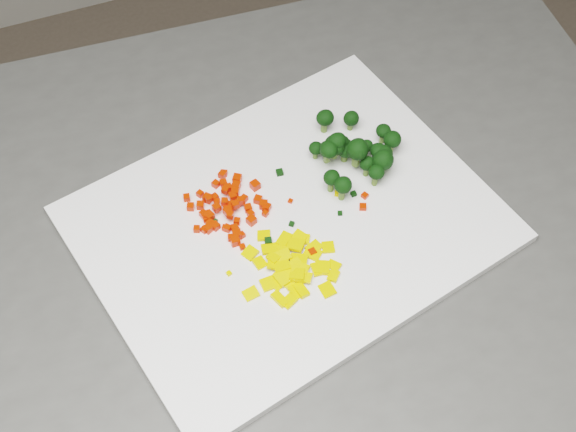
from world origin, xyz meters
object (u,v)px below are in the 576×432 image
object	(u,v)px
counter_block	(267,374)
broccoli_pile	(345,146)
pepper_pile	(287,263)
carrot_pile	(225,201)
cutting_board	(288,224)

from	to	relation	value
counter_block	broccoli_pile	xyz separation A→B (m)	(0.12, 0.03, 0.49)
pepper_pile	broccoli_pile	size ratio (longest dim) A/B	0.97
counter_block	carrot_pile	size ratio (longest dim) A/B	9.93
broccoli_pile	cutting_board	bearing A→B (deg)	-148.91
carrot_pile	pepper_pile	world-z (taller)	carrot_pile
pepper_pile	broccoli_pile	distance (m)	0.17
counter_block	carrot_pile	world-z (taller)	carrot_pile
counter_block	pepper_pile	bearing A→B (deg)	-87.65
carrot_pile	broccoli_pile	bearing A→B (deg)	5.30
counter_block	broccoli_pile	size ratio (longest dim) A/B	8.27
counter_block	broccoli_pile	world-z (taller)	broccoli_pile
counter_block	carrot_pile	xyz separation A→B (m)	(-0.03, 0.02, 0.48)
cutting_board	carrot_pile	distance (m)	0.08
counter_block	pepper_pile	size ratio (longest dim) A/B	8.56
carrot_pile	broccoli_pile	world-z (taller)	broccoli_pile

